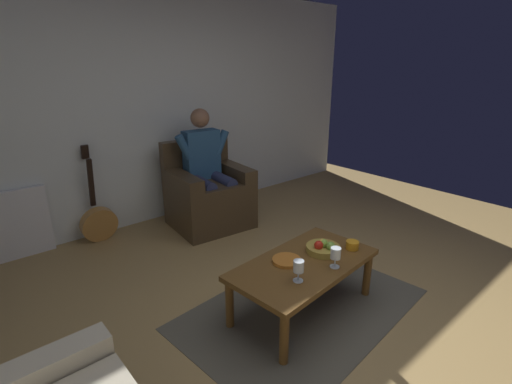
# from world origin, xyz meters

# --- Properties ---
(ground_plane) EXTENTS (6.77, 6.77, 0.00)m
(ground_plane) POSITION_xyz_m (0.00, 0.00, 0.00)
(ground_plane) COLOR #A2824C
(wall_back) EXTENTS (6.00, 0.06, 2.62)m
(wall_back) POSITION_xyz_m (0.00, -2.85, 1.31)
(wall_back) COLOR silver
(wall_back) RESTS_ON ground
(rug) EXTENTS (1.93, 1.36, 0.01)m
(rug) POSITION_xyz_m (0.23, -0.44, 0.00)
(rug) COLOR #534F41
(rug) RESTS_ON ground
(armchair) EXTENTS (0.89, 0.83, 0.96)m
(armchair) POSITION_xyz_m (-0.14, -2.25, 0.35)
(armchair) COLOR #43321F
(armchair) RESTS_ON ground
(person_seated) EXTENTS (0.66, 0.64, 1.33)m
(person_seated) POSITION_xyz_m (-0.14, -2.23, 0.72)
(person_seated) COLOR #284E72
(person_seated) RESTS_ON ground
(coffee_table) EXTENTS (1.18, 0.70, 0.41)m
(coffee_table) POSITION_xyz_m (0.23, -0.44, 0.36)
(coffee_table) COLOR brown
(coffee_table) RESTS_ON ground
(guitar) EXTENTS (0.37, 0.22, 1.02)m
(guitar) POSITION_xyz_m (0.98, -2.65, 0.22)
(guitar) COLOR #B57B39
(guitar) RESTS_ON ground
(radiator) EXTENTS (0.51, 0.06, 0.68)m
(radiator) POSITION_xyz_m (1.64, -2.78, 0.34)
(radiator) COLOR white
(radiator) RESTS_ON ground
(wine_glass_near) EXTENTS (0.07, 0.07, 0.15)m
(wine_glass_near) POSITION_xyz_m (0.11, -0.25, 0.51)
(wine_glass_near) COLOR silver
(wine_glass_near) RESTS_ON coffee_table
(wine_glass_far) EXTENTS (0.07, 0.07, 0.15)m
(wine_glass_far) POSITION_xyz_m (0.45, -0.29, 0.51)
(wine_glass_far) COLOR silver
(wine_glass_far) RESTS_ON coffee_table
(fruit_bowl) EXTENTS (0.26, 0.26, 0.11)m
(fruit_bowl) POSITION_xyz_m (0.00, -0.44, 0.45)
(fruit_bowl) COLOR olive
(fruit_bowl) RESTS_ON coffee_table
(decorative_dish) EXTENTS (0.21, 0.21, 0.02)m
(decorative_dish) POSITION_xyz_m (0.32, -0.52, 0.42)
(decorative_dish) COLOR #BA6A23
(decorative_dish) RESTS_ON coffee_table
(candle_jar) EXTENTS (0.10, 0.10, 0.06)m
(candle_jar) POSITION_xyz_m (-0.21, -0.33, 0.44)
(candle_jar) COLOR orange
(candle_jar) RESTS_ON coffee_table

